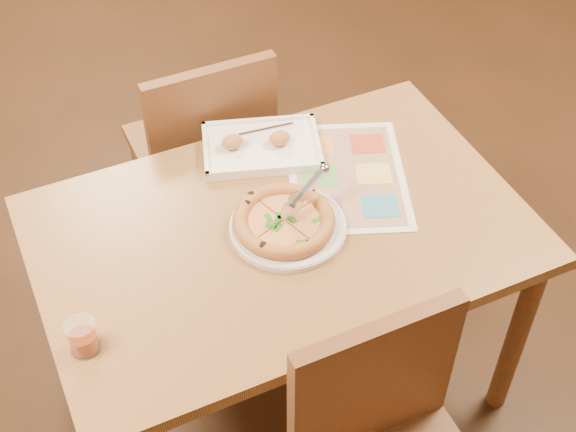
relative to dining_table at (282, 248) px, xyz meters
name	(u,v)px	position (x,y,z in m)	size (l,w,h in m)	color
room	(280,20)	(0.00, 0.00, 0.72)	(7.00, 7.00, 7.00)	black
dining_table	(282,248)	(0.00, 0.00, 0.00)	(1.30, 0.85, 0.72)	#A57642
chair_far	(206,139)	(0.00, 0.60, -0.07)	(0.42, 0.42, 0.47)	brown
plate	(288,227)	(0.01, -0.02, 0.09)	(0.31, 0.31, 0.02)	silver
pizza	(284,221)	(0.00, -0.01, 0.12)	(0.27, 0.27, 0.04)	#C68143
pizza_cutter	(303,194)	(0.06, 0.00, 0.18)	(0.16, 0.08, 0.10)	silver
appetizer_tray	(261,147)	(0.07, 0.31, 0.10)	(0.39, 0.33, 0.06)	white
glass_tumbler	(83,338)	(-0.58, -0.17, 0.12)	(0.07, 0.07, 0.09)	maroon
menu	(347,175)	(0.25, 0.10, 0.09)	(0.33, 0.46, 0.01)	white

